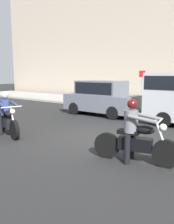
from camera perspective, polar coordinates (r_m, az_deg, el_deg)
ground_plane at (r=8.34m, az=3.11°, el=-5.83°), size 80.00×80.00×0.00m
sidewalk_slab at (r=15.47m, az=20.25°, el=0.87°), size 40.00×4.40×0.14m
motorcycle_with_rider_gray at (r=5.91m, az=11.43°, el=-5.85°), size 2.12×0.77×1.57m
motorcycle_with_rider_denim_blue at (r=8.82m, az=-18.72°, el=-1.24°), size 2.07×0.86×1.55m
parked_hatchback_slate_gray at (r=12.51m, az=3.46°, el=3.56°), size 3.89×1.76×1.80m
street_sign_post at (r=16.79m, az=13.08°, el=6.78°), size 0.44×0.08×2.25m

